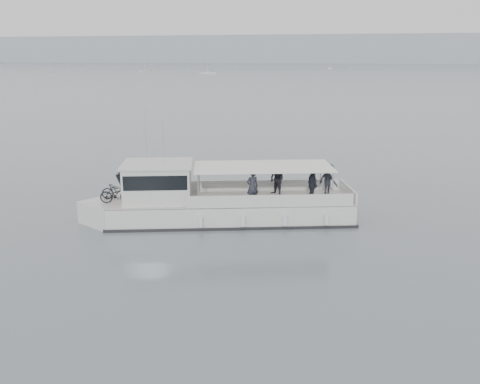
# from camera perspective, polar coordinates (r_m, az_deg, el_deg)

# --- Properties ---
(ground) EXTENTS (1400.00, 1400.00, 0.00)m
(ground) POSITION_cam_1_polar(r_m,az_deg,el_deg) (29.06, 3.50, -2.90)
(ground) COLOR #566065
(ground) RESTS_ON ground
(headland) EXTENTS (1400.00, 90.00, 28.00)m
(headland) POSITION_cam_1_polar(r_m,az_deg,el_deg) (587.38, 13.50, 14.58)
(headland) COLOR #939EA8
(headland) RESTS_ON ground
(tour_boat) EXTENTS (14.49, 7.16, 6.12)m
(tour_boat) POSITION_cam_1_polar(r_m,az_deg,el_deg) (28.52, -3.53, -1.14)
(tour_boat) COLOR silver
(tour_boat) RESTS_ON ground
(moored_fleet) EXTENTS (399.59, 354.89, 8.89)m
(moored_fleet) POSITION_cam_1_polar(r_m,az_deg,el_deg) (247.70, 16.32, 11.96)
(moored_fleet) COLOR silver
(moored_fleet) RESTS_ON ground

